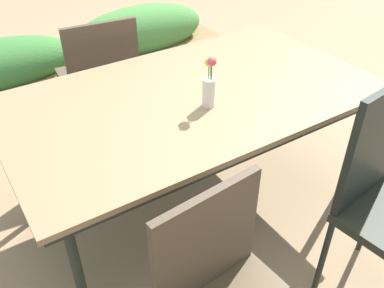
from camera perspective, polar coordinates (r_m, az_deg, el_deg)
ground_plane at (r=2.51m, az=-0.08°, el=-8.32°), size 12.00×12.00×0.00m
dining_table at (r=2.07m, az=-0.00°, el=5.78°), size 1.80×1.04×0.76m
chair_far_side at (r=2.81m, az=-12.36°, el=9.20°), size 0.51×0.51×0.91m
flower_vase at (r=1.90m, az=2.34°, el=8.01°), size 0.06×0.06×0.25m
planter_box at (r=3.39m, az=-15.12°, el=9.89°), size 2.46×0.47×0.71m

